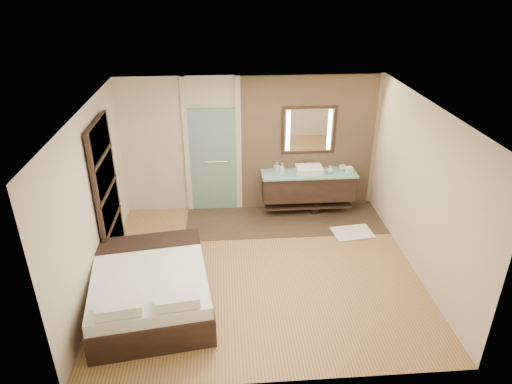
{
  "coord_description": "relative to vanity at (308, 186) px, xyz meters",
  "views": [
    {
      "loc": [
        -0.54,
        -6.1,
        4.46
      ],
      "look_at": [
        -0.03,
        0.6,
        1.13
      ],
      "focal_mm": 32.0,
      "sensor_mm": 36.0,
      "label": 1
    }
  ],
  "objects": [
    {
      "name": "soap_bottle_c",
      "position": [
        0.41,
        -0.05,
        0.36
      ],
      "size": [
        0.15,
        0.15,
        0.15
      ],
      "primitive_type": "imported",
      "rotation": [
        0.0,
        0.0,
        0.28
      ],
      "color": "#ADD9D2",
      "rests_on": "vanity"
    },
    {
      "name": "tissue_box",
      "position": [
        0.79,
        -0.02,
        0.33
      ],
      "size": [
        0.15,
        0.15,
        0.1
      ],
      "primitive_type": "cube",
      "rotation": [
        0.0,
        0.0,
        0.28
      ],
      "color": "silver",
      "rests_on": "vanity"
    },
    {
      "name": "soap_bottle_a",
      "position": [
        -0.54,
        -0.08,
        0.4
      ],
      "size": [
        0.09,
        0.1,
        0.24
      ],
      "primitive_type": "imported",
      "rotation": [
        0.0,
        0.0,
        0.05
      ],
      "color": "silver",
      "rests_on": "vanity"
    },
    {
      "name": "vanity",
      "position": [
        0.0,
        0.0,
        0.0
      ],
      "size": [
        1.85,
        0.55,
        0.88
      ],
      "color": "black",
      "rests_on": "stone_wall"
    },
    {
      "name": "mirror_unit",
      "position": [
        0.0,
        0.24,
        1.07
      ],
      "size": [
        1.06,
        0.04,
        0.96
      ],
      "color": "black",
      "rests_on": "stone_wall"
    },
    {
      "name": "cup",
      "position": [
        0.68,
        0.07,
        0.34
      ],
      "size": [
        0.16,
        0.16,
        0.1
      ],
      "primitive_type": "imported",
      "rotation": [
        0.0,
        0.0,
        -0.28
      ],
      "color": "silver",
      "rests_on": "vanity"
    },
    {
      "name": "waste_bin",
      "position": [
        0.14,
        -0.07,
        -0.47
      ],
      "size": [
        0.2,
        0.2,
        0.22
      ],
      "primitive_type": "cylinder",
      "rotation": [
        0.0,
        0.0,
        0.13
      ],
      "color": "black",
      "rests_on": "floor"
    },
    {
      "name": "tile_strip",
      "position": [
        -0.5,
        -0.32,
        -0.57
      ],
      "size": [
        3.8,
        1.3,
        0.01
      ],
      "primitive_type": "cube",
      "color": "#372A1E",
      "rests_on": "floor"
    },
    {
      "name": "stone_wall",
      "position": [
        0.0,
        0.29,
        0.77
      ],
      "size": [
        2.6,
        0.08,
        2.7
      ],
      "primitive_type": "cube",
      "color": "tan",
      "rests_on": "floor"
    },
    {
      "name": "shoji_partition",
      "position": [
        -3.53,
        -1.32,
        0.63
      ],
      "size": [
        0.06,
        1.2,
        2.4
      ],
      "color": "black",
      "rests_on": "floor"
    },
    {
      "name": "frosted_door",
      "position": [
        -1.85,
        0.28,
        0.56
      ],
      "size": [
        1.1,
        0.12,
        2.7
      ],
      "color": "silver",
      "rests_on": "floor"
    },
    {
      "name": "soap_bottle_b",
      "position": [
        -0.62,
        0.11,
        0.38
      ],
      "size": [
        0.11,
        0.11,
        0.18
      ],
      "primitive_type": "imported",
      "rotation": [
        0.0,
        0.0,
        0.43
      ],
      "color": "#B2B2B2",
      "rests_on": "vanity"
    },
    {
      "name": "floor",
      "position": [
        -1.1,
        -1.92,
        -0.58
      ],
      "size": [
        5.0,
        5.0,
        0.0
      ],
      "primitive_type": "plane",
      "color": "#8D5F3B",
      "rests_on": "ground"
    },
    {
      "name": "bed",
      "position": [
        -2.75,
        -2.67,
        -0.26
      ],
      "size": [
        1.88,
        2.22,
        0.78
      ],
      "rotation": [
        0.0,
        0.0,
        0.14
      ],
      "color": "black",
      "rests_on": "floor"
    },
    {
      "name": "bath_mat",
      "position": [
        0.71,
        -0.9,
        -0.56
      ],
      "size": [
        0.77,
        0.58,
        0.02
      ],
      "primitive_type": "cube",
      "rotation": [
        0.0,
        0.0,
        0.11
      ],
      "color": "white",
      "rests_on": "floor"
    }
  ]
}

